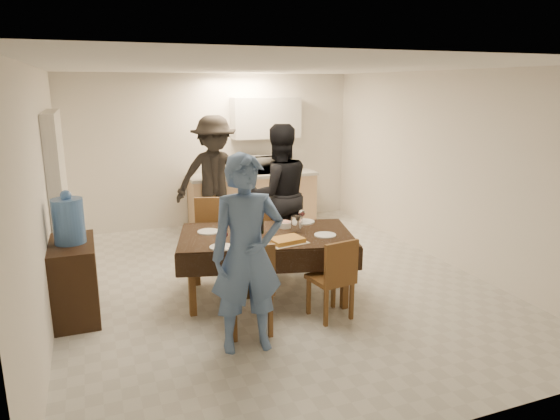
{
  "coord_description": "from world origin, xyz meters",
  "views": [
    {
      "loc": [
        -2.01,
        -5.48,
        2.41
      ],
      "look_at": [
        -0.03,
        -0.3,
        1.01
      ],
      "focal_mm": 32.0,
      "sensor_mm": 36.0,
      "label": 1
    }
  ],
  "objects_px": {
    "person_near": "(247,255)",
    "microwave": "(259,165)",
    "console": "(75,280)",
    "dining_table": "(266,237)",
    "person_far": "(279,195)",
    "water_pitcher": "(296,224)",
    "wine_bottle": "(260,220)",
    "person_kitchen": "(215,177)",
    "savoury_tart": "(287,240)",
    "water_jug": "(68,221)"
  },
  "relations": [
    {
      "from": "person_near",
      "to": "microwave",
      "type": "bearing_deg",
      "value": 75.55
    },
    {
      "from": "console",
      "to": "dining_table",
      "type": "bearing_deg",
      "value": -6.24
    },
    {
      "from": "person_near",
      "to": "person_far",
      "type": "distance_m",
      "value": 2.37
    },
    {
      "from": "console",
      "to": "water_pitcher",
      "type": "height_order",
      "value": "water_pitcher"
    },
    {
      "from": "wine_bottle",
      "to": "person_kitchen",
      "type": "height_order",
      "value": "person_kitchen"
    },
    {
      "from": "savoury_tart",
      "to": "person_kitchen",
      "type": "height_order",
      "value": "person_kitchen"
    },
    {
      "from": "dining_table",
      "to": "wine_bottle",
      "type": "xyz_separation_m",
      "value": [
        -0.05,
        0.05,
        0.19
      ]
    },
    {
      "from": "microwave",
      "to": "person_near",
      "type": "bearing_deg",
      "value": 69.96
    },
    {
      "from": "dining_table",
      "to": "microwave",
      "type": "relative_size",
      "value": 4.01
    },
    {
      "from": "wine_bottle",
      "to": "person_kitchen",
      "type": "xyz_separation_m",
      "value": [
        0.08,
        2.52,
        0.07
      ]
    },
    {
      "from": "savoury_tart",
      "to": "microwave",
      "type": "height_order",
      "value": "microwave"
    },
    {
      "from": "water_jug",
      "to": "microwave",
      "type": "xyz_separation_m",
      "value": [
        3.0,
        2.79,
        0.0
      ]
    },
    {
      "from": "dining_table",
      "to": "savoury_tart",
      "type": "height_order",
      "value": "savoury_tart"
    },
    {
      "from": "savoury_tart",
      "to": "person_near",
      "type": "bearing_deg",
      "value": -134.13
    },
    {
      "from": "person_near",
      "to": "person_kitchen",
      "type": "height_order",
      "value": "person_kitchen"
    },
    {
      "from": "savoury_tart",
      "to": "wine_bottle",
      "type": "bearing_deg",
      "value": 109.23
    },
    {
      "from": "console",
      "to": "microwave",
      "type": "xyz_separation_m",
      "value": [
        3.0,
        2.79,
        0.65
      ]
    },
    {
      "from": "dining_table",
      "to": "person_far",
      "type": "distance_m",
      "value": 1.21
    },
    {
      "from": "water_pitcher",
      "to": "person_far",
      "type": "height_order",
      "value": "person_far"
    },
    {
      "from": "water_jug",
      "to": "savoury_tart",
      "type": "xyz_separation_m",
      "value": [
        2.16,
        -0.61,
        -0.27
      ]
    },
    {
      "from": "water_pitcher",
      "to": "microwave",
      "type": "bearing_deg",
      "value": 79.21
    },
    {
      "from": "console",
      "to": "wine_bottle",
      "type": "distance_m",
      "value": 2.08
    },
    {
      "from": "person_near",
      "to": "person_far",
      "type": "xyz_separation_m",
      "value": [
        1.1,
        2.1,
        0.04
      ]
    },
    {
      "from": "water_jug",
      "to": "person_near",
      "type": "distance_m",
      "value": 1.98
    },
    {
      "from": "dining_table",
      "to": "microwave",
      "type": "height_order",
      "value": "microwave"
    },
    {
      "from": "dining_table",
      "to": "person_far",
      "type": "xyz_separation_m",
      "value": [
        0.55,
        1.05,
        0.23
      ]
    },
    {
      "from": "dining_table",
      "to": "savoury_tart",
      "type": "bearing_deg",
      "value": -60.59
    },
    {
      "from": "wine_bottle",
      "to": "person_far",
      "type": "xyz_separation_m",
      "value": [
        0.6,
        1.0,
        0.05
      ]
    },
    {
      "from": "savoury_tart",
      "to": "person_far",
      "type": "xyz_separation_m",
      "value": [
        0.45,
        1.43,
        0.17
      ]
    },
    {
      "from": "wine_bottle",
      "to": "person_near",
      "type": "height_order",
      "value": "person_near"
    },
    {
      "from": "console",
      "to": "person_kitchen",
      "type": "distance_m",
      "value": 3.2
    },
    {
      "from": "water_jug",
      "to": "person_far",
      "type": "distance_m",
      "value": 2.74
    },
    {
      "from": "savoury_tart",
      "to": "person_kitchen",
      "type": "bearing_deg",
      "value": 91.26
    },
    {
      "from": "wine_bottle",
      "to": "savoury_tart",
      "type": "relative_size",
      "value": 0.74
    },
    {
      "from": "dining_table",
      "to": "microwave",
      "type": "bearing_deg",
      "value": 87.47
    },
    {
      "from": "dining_table",
      "to": "water_pitcher",
      "type": "xyz_separation_m",
      "value": [
        0.35,
        -0.05,
        0.13
      ]
    },
    {
      "from": "water_pitcher",
      "to": "water_jug",
      "type": "bearing_deg",
      "value": 173.48
    },
    {
      "from": "microwave",
      "to": "console",
      "type": "bearing_deg",
      "value": 42.98
    },
    {
      "from": "water_jug",
      "to": "wine_bottle",
      "type": "relative_size",
      "value": 1.53
    },
    {
      "from": "savoury_tart",
      "to": "person_kitchen",
      "type": "relative_size",
      "value": 0.21
    },
    {
      "from": "water_pitcher",
      "to": "microwave",
      "type": "distance_m",
      "value": 3.13
    },
    {
      "from": "water_pitcher",
      "to": "person_near",
      "type": "bearing_deg",
      "value": -131.99
    },
    {
      "from": "savoury_tart",
      "to": "dining_table",
      "type": "bearing_deg",
      "value": 104.74
    },
    {
      "from": "water_pitcher",
      "to": "savoury_tart",
      "type": "distance_m",
      "value": 0.42
    },
    {
      "from": "dining_table",
      "to": "person_kitchen",
      "type": "xyz_separation_m",
      "value": [
        0.03,
        2.57,
        0.25
      ]
    },
    {
      "from": "console",
      "to": "microwave",
      "type": "bearing_deg",
      "value": 42.98
    },
    {
      "from": "water_jug",
      "to": "savoury_tart",
      "type": "distance_m",
      "value": 2.26
    },
    {
      "from": "wine_bottle",
      "to": "person_far",
      "type": "height_order",
      "value": "person_far"
    },
    {
      "from": "microwave",
      "to": "person_kitchen",
      "type": "relative_size",
      "value": 0.28
    },
    {
      "from": "dining_table",
      "to": "person_kitchen",
      "type": "distance_m",
      "value": 2.58
    }
  ]
}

